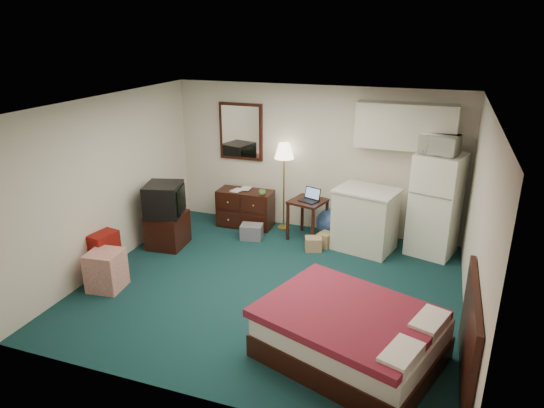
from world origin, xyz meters
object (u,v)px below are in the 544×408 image
at_px(desk, 307,219).
at_px(tv_stand, 168,230).
at_px(kitchen_counter, 365,220).
at_px(fridge, 436,205).
at_px(floor_lamp, 284,187).
at_px(bed, 351,335).
at_px(dresser, 246,208).
at_px(suitcase, 105,254).

height_order(desk, tv_stand, desk).
xyz_separation_m(kitchen_counter, fridge, (1.03, 0.21, 0.32)).
height_order(kitchen_counter, tv_stand, kitchen_counter).
relative_size(kitchen_counter, tv_stand, 1.62).
xyz_separation_m(floor_lamp, kitchen_counter, (1.49, -0.38, -0.28)).
relative_size(floor_lamp, desk, 2.26).
height_order(floor_lamp, kitchen_counter, floor_lamp).
bearing_deg(bed, desk, 133.22).
bearing_deg(bed, tv_stand, 170.33).
bearing_deg(floor_lamp, fridge, -3.86).
bearing_deg(dresser, desk, -8.45).
height_order(dresser, desk, desk).
height_order(kitchen_counter, suitcase, kitchen_counter).
relative_size(desk, tv_stand, 1.13).
bearing_deg(dresser, tv_stand, -126.76).
relative_size(fridge, suitcase, 2.47).
xyz_separation_m(floor_lamp, desk, (0.51, -0.29, -0.43)).
bearing_deg(floor_lamp, bed, -60.62).
bearing_deg(fridge, floor_lamp, -167.28).
distance_m(desk, tv_stand, 2.32).
distance_m(tv_stand, suitcase, 1.22).
bearing_deg(dresser, bed, -51.85).
bearing_deg(bed, kitchen_counter, 115.65).
height_order(desk, bed, desk).
bearing_deg(bed, dresser, 148.27).
distance_m(dresser, desk, 1.20).
height_order(bed, suitcase, suitcase).
relative_size(kitchen_counter, fridge, 0.61).
height_order(dresser, floor_lamp, floor_lamp).
xyz_separation_m(bed, suitcase, (-3.66, 0.68, 0.04)).
relative_size(kitchen_counter, bed, 0.55).
distance_m(fridge, bed, 3.15).
bearing_deg(suitcase, bed, -1.16).
xyz_separation_m(fridge, suitcase, (-4.38, -2.34, -0.48)).
distance_m(fridge, suitcase, 4.99).
bearing_deg(tv_stand, bed, -33.46).
xyz_separation_m(fridge, bed, (-0.72, -3.02, -0.52)).
bearing_deg(fridge, kitchen_counter, -151.76).
relative_size(fridge, tv_stand, 2.67).
bearing_deg(tv_stand, desk, 22.40).
bearing_deg(kitchen_counter, suitcase, -133.80).
relative_size(floor_lamp, fridge, 0.96).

